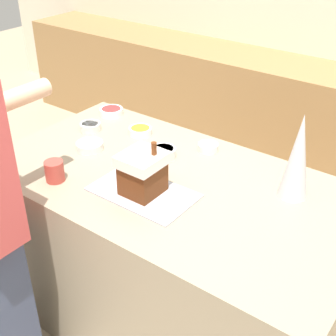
{
  "coord_description": "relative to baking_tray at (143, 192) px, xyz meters",
  "views": [
    {
      "loc": [
        1.09,
        -1.48,
        2.08
      ],
      "look_at": [
        -0.02,
        0.0,
        0.97
      ],
      "focal_mm": 50.0,
      "sensor_mm": 36.0,
      "label": 1
    }
  ],
  "objects": [
    {
      "name": "ground_plane",
      "position": [
        0.04,
        0.16,
        -0.92
      ],
      "size": [
        12.0,
        12.0,
        0.0
      ],
      "primitive_type": "plane",
      "color": "tan"
    },
    {
      "name": "candy_bowl_near_tray_left",
      "position": [
        -0.48,
        0.15,
        0.02
      ],
      "size": [
        0.14,
        0.14,
        0.04
      ],
      "color": "white",
      "rests_on": "kitchen_island"
    },
    {
      "name": "mug",
      "position": [
        -0.39,
        -0.16,
        0.05
      ],
      "size": [
        0.09,
        0.09,
        0.1
      ],
      "color": "#B24238",
      "rests_on": "kitchen_island"
    },
    {
      "name": "candy_bowl_front_corner",
      "position": [
        -0.64,
        0.31,
        0.02
      ],
      "size": [
        0.11,
        0.11,
        0.04
      ],
      "color": "silver",
      "rests_on": "kitchen_island"
    },
    {
      "name": "candy_bowl_center_rear",
      "position": [
        -0.69,
        0.54,
        0.02
      ],
      "size": [
        0.14,
        0.14,
        0.04
      ],
      "color": "white",
      "rests_on": "kitchen_island"
    },
    {
      "name": "decorative_tree",
      "position": [
        0.54,
        0.38,
        0.19
      ],
      "size": [
        0.13,
        0.13,
        0.39
      ],
      "color": "silver",
      "rests_on": "kitchen_island"
    },
    {
      "name": "candy_bowl_far_left",
      "position": [
        0.02,
        0.51,
        0.02
      ],
      "size": [
        0.1,
        0.1,
        0.04
      ],
      "color": "white",
      "rests_on": "kitchen_island"
    },
    {
      "name": "gingerbread_house",
      "position": [
        0.0,
        0.0,
        0.1
      ],
      "size": [
        0.17,
        0.19,
        0.25
      ],
      "color": "#5B2D14",
      "rests_on": "baking_tray"
    },
    {
      "name": "baking_tray",
      "position": [
        0.0,
        0.0,
        0.0
      ],
      "size": [
        0.46,
        0.28,
        0.01
      ],
      "color": "#B2B2BC",
      "rests_on": "kitchen_island"
    },
    {
      "name": "candy_bowl_far_right",
      "position": [
        -0.12,
        0.31,
        0.03
      ],
      "size": [
        0.13,
        0.13,
        0.05
      ],
      "color": "white",
      "rests_on": "kitchen_island"
    },
    {
      "name": "kitchen_island",
      "position": [
        0.04,
        0.16,
        -0.46
      ],
      "size": [
        1.81,
        0.99,
        0.91
      ],
      "color": "gray",
      "rests_on": "ground_plane"
    },
    {
      "name": "candy_bowl_near_tray_right",
      "position": [
        -0.38,
        0.44,
        0.02
      ],
      "size": [
        0.13,
        0.13,
        0.04
      ],
      "color": "white",
      "rests_on": "kitchen_island"
    },
    {
      "name": "back_cabinet_block",
      "position": [
        0.04,
        2.09,
        -0.46
      ],
      "size": [
        6.0,
        0.6,
        0.91
      ],
      "color": "#9E7547",
      "rests_on": "ground_plane"
    }
  ]
}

